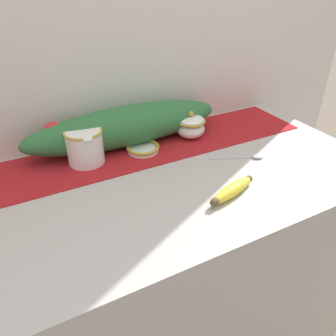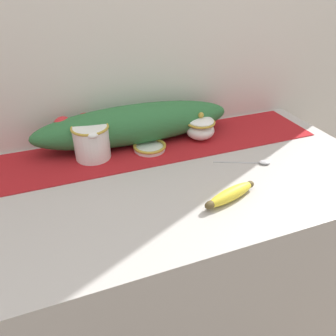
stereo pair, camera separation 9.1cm
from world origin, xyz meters
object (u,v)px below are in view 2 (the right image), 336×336
object	(u,v)px
small_dish	(150,147)
spoon	(260,162)
sugar_bowl	(200,127)
banana	(230,194)
cream_pitcher	(92,141)

from	to	relation	value
small_dish	spoon	world-z (taller)	small_dish
sugar_bowl	banana	bearing A→B (deg)	-102.72
cream_pitcher	spoon	world-z (taller)	cream_pitcher
small_dish	spoon	xyz separation A→B (m)	(0.30, -0.20, -0.01)
sugar_bowl	cream_pitcher	bearing A→B (deg)	179.84
sugar_bowl	spoon	xyz separation A→B (m)	(0.10, -0.22, -0.04)
banana	spoon	world-z (taller)	banana
sugar_bowl	small_dish	size ratio (longest dim) A/B	0.93
spoon	small_dish	bearing A→B (deg)	168.71
cream_pitcher	small_dish	xyz separation A→B (m)	(0.19, -0.02, -0.05)
cream_pitcher	sugar_bowl	world-z (taller)	cream_pitcher
small_dish	sugar_bowl	bearing A→B (deg)	5.07
sugar_bowl	small_dish	distance (m)	0.20
sugar_bowl	spoon	world-z (taller)	sugar_bowl
sugar_bowl	small_dish	xyz separation A→B (m)	(-0.19, -0.02, -0.03)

